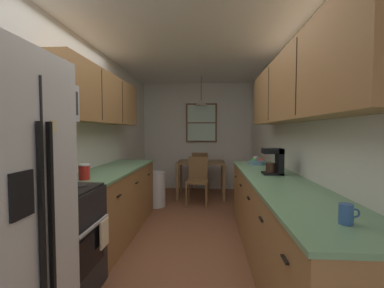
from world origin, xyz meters
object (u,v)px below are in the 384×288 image
Objects in this scene: coffee_maker at (275,161)px; stove_range at (54,243)px; dining_chair_near at (198,178)px; mug_spare at (346,214)px; dining_table at (201,167)px; dining_chair_far at (199,169)px; trash_bin at (156,189)px; microwave_over_range at (37,100)px; mug_by_coffeemaker at (256,159)px; fruit_bowl at (257,162)px; storage_canister at (84,172)px; table_serving_bowl at (197,160)px.

stove_range is at bearing -154.04° from coffee_maker.
mug_spare is at bearing -74.73° from dining_chair_near.
dining_table is at bearing 102.49° from mug_spare.
dining_chair_far reaches higher than trash_bin.
microwave_over_range is 3.79m from dining_table.
mug_by_coffeemaker reaches higher than dining_chair_near.
mug_by_coffeemaker reaches higher than fruit_bowl.
mug_by_coffeemaker is 0.25m from fruit_bowl.
stove_range is at bearing -104.67° from dining_chair_far.
storage_canister is at bearing -146.43° from fruit_bowl.
microwave_over_range is at bearing 164.28° from mug_spare.
mug_by_coffeemaker is (2.13, 2.12, -0.70)m from microwave_over_range.
microwave_over_range is at bearing -106.17° from dining_chair_far.
trash_bin is at bearing 154.61° from fruit_bowl.
dining_chair_near is at bearing 142.27° from mug_by_coffeemaker.
mug_spare is at bearing -78.37° from dining_chair_far.
dining_table is (1.22, 3.44, -1.01)m from microwave_over_range.
mug_by_coffeemaker is 1.01× the size of mug_spare.
stove_range is 10.06× the size of mug_spare.
trash_bin is at bearing -136.76° from dining_table.
table_serving_bowl is (-0.02, -0.66, 0.28)m from dining_chair_far.
mug_by_coffeemaker is 0.46× the size of fruit_bowl.
microwave_over_range is 0.71× the size of dining_chair_far.
dining_table is at bearing 70.42° from microwave_over_range.
storage_canister is 2.09m from coffee_maker.
dining_chair_near is 8.23× the size of mug_spare.
microwave_over_range reaches higher than table_serving_bowl.
microwave_over_range is 2.98× the size of table_serving_bowl.
dining_table is 6.18× the size of storage_canister.
mug_by_coffeemaker is (-0.01, 1.13, -0.11)m from coffee_maker.
fruit_bowl is (1.99, 1.87, 0.46)m from stove_range.
dining_chair_far is at bearing 116.80° from mug_by_coffeemaker.
table_serving_bowl is at bearing 128.20° from mug_by_coffeemaker.
mug_spare reaches higher than trash_bin.
mug_spare is at bearing -16.56° from stove_range.
mug_spare is at bearing -90.94° from coffee_maker.
mug_spare reaches higher than dining_chair_near.
storage_canister is 2.40m from fruit_bowl.
dining_chair_far is at bearing 75.33° from stove_range.
table_serving_bowl is at bearing 112.71° from coffee_maker.
dining_chair_far is 3.24m from coffee_maker.
trash_bin is (0.41, 2.67, -1.33)m from microwave_over_range.
mug_spare reaches higher than dining_chair_far.
dining_chair_far is (1.05, 4.02, 0.03)m from stove_range.
dining_table is 1.83m from fruit_bowl.
stove_range is 2.77m from fruit_bowl.
stove_range is 3.05m from dining_chair_near.
mug_spare is (2.00, -0.60, 0.48)m from stove_range.
mug_spare is at bearing -89.72° from fruit_bowl.
microwave_over_range is at bearing -138.43° from fruit_bowl.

